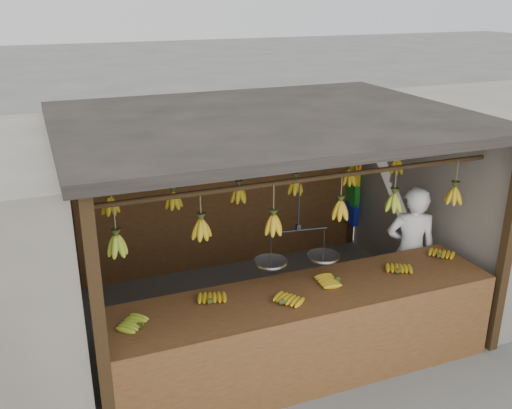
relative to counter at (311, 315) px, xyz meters
name	(u,v)px	position (x,y,z in m)	size (l,w,h in m)	color
ground	(265,315)	(0.04, 1.24, -0.71)	(80.00, 80.00, 0.00)	#5B5B57
stall	(255,147)	(0.04, 1.56, 1.26)	(4.30, 3.30, 2.40)	black
counter	(311,315)	(0.00, 0.00, 0.00)	(3.83, 0.87, 0.96)	#58351A
hanging_bananas	(266,186)	(0.04, 1.24, 0.91)	(3.58, 2.21, 0.37)	#92A523
balance_scale	(297,256)	(-0.05, 0.24, 0.53)	(0.83, 0.38, 0.80)	black
vendor	(410,251)	(1.64, 0.73, 0.07)	(0.57, 0.38, 1.57)	white
bag_bundles	(353,184)	(1.98, 2.59, 0.27)	(0.08, 0.26, 1.22)	red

